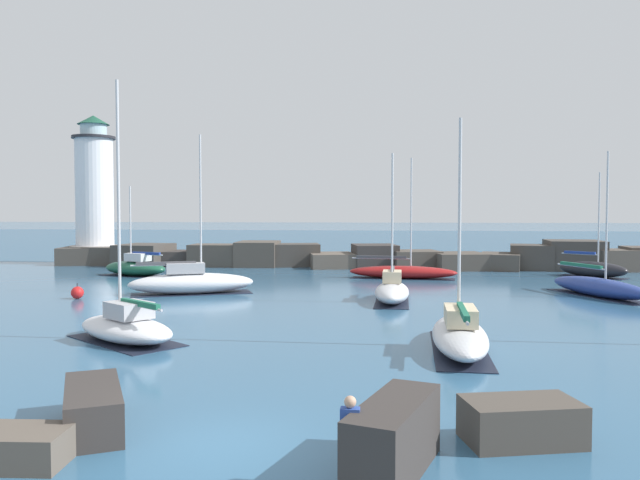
{
  "coord_description": "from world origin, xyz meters",
  "views": [
    {
      "loc": [
        3.73,
        -13.0,
        5.08
      ],
      "look_at": [
        -2.01,
        32.78,
        3.04
      ],
      "focal_mm": 35.0,
      "sensor_mm": 36.0,
      "label": 1
    }
  ],
  "objects_px": {
    "sailboat_moored_2": "(598,287)",
    "person_on_rocks": "(350,436)",
    "sailboat_moored_3": "(402,272)",
    "lighthouse": "(95,199)",
    "sailboat_moored_0": "(135,267)",
    "mooring_buoy_orange_near": "(77,293)",
    "sailboat_moored_1": "(191,282)",
    "sailboat_moored_8": "(126,326)",
    "sailboat_moored_9": "(392,290)",
    "sailboat_moored_4": "(460,334)",
    "sailboat_moored_6": "(593,269)"
  },
  "relations": [
    {
      "from": "sailboat_moored_2",
      "to": "person_on_rocks",
      "type": "height_order",
      "value": "sailboat_moored_2"
    },
    {
      "from": "sailboat_moored_3",
      "to": "lighthouse",
      "type": "bearing_deg",
      "value": 161.07
    },
    {
      "from": "sailboat_moored_0",
      "to": "mooring_buoy_orange_near",
      "type": "relative_size",
      "value": 7.73
    },
    {
      "from": "lighthouse",
      "to": "sailboat_moored_1",
      "type": "height_order",
      "value": "lighthouse"
    },
    {
      "from": "mooring_buoy_orange_near",
      "to": "person_on_rocks",
      "type": "height_order",
      "value": "person_on_rocks"
    },
    {
      "from": "sailboat_moored_8",
      "to": "sailboat_moored_9",
      "type": "distance_m",
      "value": 16.0
    },
    {
      "from": "sailboat_moored_8",
      "to": "sailboat_moored_0",
      "type": "bearing_deg",
      "value": 112.87
    },
    {
      "from": "sailboat_moored_4",
      "to": "sailboat_moored_9",
      "type": "relative_size",
      "value": 1.03
    },
    {
      "from": "lighthouse",
      "to": "sailboat_moored_8",
      "type": "bearing_deg",
      "value": -61.42
    },
    {
      "from": "sailboat_moored_3",
      "to": "mooring_buoy_orange_near",
      "type": "relative_size",
      "value": 9.94
    },
    {
      "from": "sailboat_moored_2",
      "to": "person_on_rocks",
      "type": "distance_m",
      "value": 30.83
    },
    {
      "from": "sailboat_moored_6",
      "to": "sailboat_moored_8",
      "type": "xyz_separation_m",
      "value": [
        -25.82,
        -27.74,
        -0.05
      ]
    },
    {
      "from": "sailboat_moored_0",
      "to": "sailboat_moored_6",
      "type": "xyz_separation_m",
      "value": [
        36.09,
        3.41,
        -0.03
      ]
    },
    {
      "from": "sailboat_moored_3",
      "to": "sailboat_moored_6",
      "type": "height_order",
      "value": "sailboat_moored_3"
    },
    {
      "from": "sailboat_moored_9",
      "to": "person_on_rocks",
      "type": "relative_size",
      "value": 4.88
    },
    {
      "from": "sailboat_moored_0",
      "to": "mooring_buoy_orange_near",
      "type": "bearing_deg",
      "value": -80.54
    },
    {
      "from": "sailboat_moored_1",
      "to": "sailboat_moored_6",
      "type": "xyz_separation_m",
      "value": [
        27.99,
        13.56,
        -0.09
      ]
    },
    {
      "from": "sailboat_moored_3",
      "to": "mooring_buoy_orange_near",
      "type": "height_order",
      "value": "sailboat_moored_3"
    },
    {
      "from": "lighthouse",
      "to": "sailboat_moored_0",
      "type": "height_order",
      "value": "lighthouse"
    },
    {
      "from": "sailboat_moored_4",
      "to": "person_on_rocks",
      "type": "xyz_separation_m",
      "value": [
        -3.13,
        -11.97,
        0.35
      ]
    },
    {
      "from": "sailboat_moored_1",
      "to": "sailboat_moored_2",
      "type": "height_order",
      "value": "sailboat_moored_1"
    },
    {
      "from": "person_on_rocks",
      "to": "mooring_buoy_orange_near",
      "type": "bearing_deg",
      "value": 127.68
    },
    {
      "from": "lighthouse",
      "to": "sailboat_moored_4",
      "type": "distance_m",
      "value": 48.01
    },
    {
      "from": "sailboat_moored_2",
      "to": "sailboat_moored_3",
      "type": "distance_m",
      "value": 14.64
    },
    {
      "from": "sailboat_moored_8",
      "to": "lighthouse",
      "type": "bearing_deg",
      "value": 118.58
    },
    {
      "from": "lighthouse",
      "to": "person_on_rocks",
      "type": "relative_size",
      "value": 8.52
    },
    {
      "from": "sailboat_moored_1",
      "to": "sailboat_moored_8",
      "type": "bearing_deg",
      "value": -81.31
    },
    {
      "from": "sailboat_moored_3",
      "to": "sailboat_moored_9",
      "type": "relative_size",
      "value": 1.1
    },
    {
      "from": "sailboat_moored_0",
      "to": "sailboat_moored_8",
      "type": "distance_m",
      "value": 26.41
    },
    {
      "from": "sailboat_moored_6",
      "to": "mooring_buoy_orange_near",
      "type": "distance_m",
      "value": 37.74
    },
    {
      "from": "sailboat_moored_0",
      "to": "sailboat_moored_2",
      "type": "distance_m",
      "value": 33.96
    },
    {
      "from": "sailboat_moored_9",
      "to": "sailboat_moored_2",
      "type": "bearing_deg",
      "value": 17.11
    },
    {
      "from": "sailboat_moored_2",
      "to": "sailboat_moored_6",
      "type": "relative_size",
      "value": 1.06
    },
    {
      "from": "sailboat_moored_2",
      "to": "mooring_buoy_orange_near",
      "type": "relative_size",
      "value": 9.35
    },
    {
      "from": "sailboat_moored_6",
      "to": "mooring_buoy_orange_near",
      "type": "bearing_deg",
      "value": -153.87
    },
    {
      "from": "lighthouse",
      "to": "sailboat_moored_8",
      "type": "relative_size",
      "value": 1.42
    },
    {
      "from": "sailboat_moored_0",
      "to": "sailboat_moored_1",
      "type": "height_order",
      "value": "sailboat_moored_1"
    },
    {
      "from": "sailboat_moored_6",
      "to": "sailboat_moored_8",
      "type": "bearing_deg",
      "value": -132.95
    },
    {
      "from": "sailboat_moored_1",
      "to": "sailboat_moored_6",
      "type": "distance_m",
      "value": 31.1
    },
    {
      "from": "sailboat_moored_4",
      "to": "mooring_buoy_orange_near",
      "type": "height_order",
      "value": "sailboat_moored_4"
    },
    {
      "from": "sailboat_moored_2",
      "to": "lighthouse",
      "type": "bearing_deg",
      "value": 155.36
    },
    {
      "from": "lighthouse",
      "to": "sailboat_moored_1",
      "type": "xyz_separation_m",
      "value": [
        17.02,
        -21.04,
        -5.64
      ]
    },
    {
      "from": "sailboat_moored_3",
      "to": "sailboat_moored_8",
      "type": "height_order",
      "value": "sailboat_moored_8"
    },
    {
      "from": "sailboat_moored_4",
      "to": "mooring_buoy_orange_near",
      "type": "xyz_separation_m",
      "value": [
        -20.97,
        11.13,
        -0.24
      ]
    },
    {
      "from": "lighthouse",
      "to": "mooring_buoy_orange_near",
      "type": "relative_size",
      "value": 15.72
    },
    {
      "from": "mooring_buoy_orange_near",
      "to": "person_on_rocks",
      "type": "bearing_deg",
      "value": -52.32
    },
    {
      "from": "mooring_buoy_orange_near",
      "to": "sailboat_moored_0",
      "type": "bearing_deg",
      "value": 99.46
    },
    {
      "from": "sailboat_moored_2",
      "to": "sailboat_moored_9",
      "type": "bearing_deg",
      "value": -162.89
    },
    {
      "from": "lighthouse",
      "to": "sailboat_moored_4",
      "type": "height_order",
      "value": "lighthouse"
    },
    {
      "from": "sailboat_moored_3",
      "to": "sailboat_moored_4",
      "type": "height_order",
      "value": "sailboat_moored_3"
    }
  ]
}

